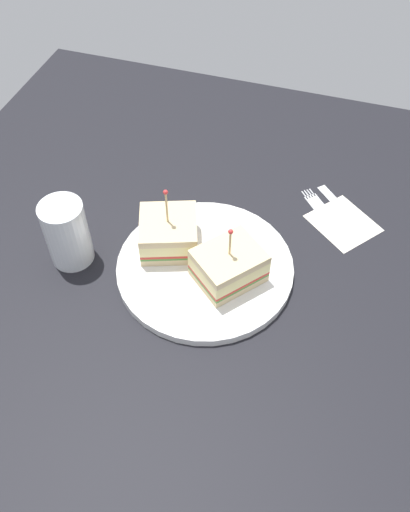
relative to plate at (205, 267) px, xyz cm
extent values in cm
cube|color=black|center=(0.00, 0.00, -1.65)|extent=(101.17, 101.17, 2.00)
cylinder|color=white|center=(0.00, 0.00, 0.00)|extent=(26.24, 26.24, 1.30)
cube|color=beige|center=(3.92, -1.20, 1.25)|extent=(11.47, 11.69, 1.19)
cube|color=#478438|center=(3.92, -1.20, 2.05)|extent=(11.47, 11.69, 0.40)
cube|color=red|center=(3.92, -1.20, 2.50)|extent=(11.47, 11.69, 0.50)
cube|color=#EFE093|center=(3.92, -1.20, 3.73)|extent=(11.47, 11.69, 1.98)
cube|color=beige|center=(3.92, -1.20, 5.32)|extent=(11.47, 11.69, 1.19)
cylinder|color=tan|center=(3.92, -1.20, 7.88)|extent=(0.30, 0.30, 5.12)
sphere|color=red|center=(3.92, -1.20, 10.44)|extent=(0.70, 0.70, 0.70)
cube|color=beige|center=(-6.35, 2.13, 1.24)|extent=(10.70, 10.66, 1.19)
cube|color=#478438|center=(-6.35, 2.13, 2.04)|extent=(10.70, 10.66, 0.40)
cube|color=red|center=(-6.35, 2.13, 2.49)|extent=(10.70, 10.66, 0.50)
cube|color=#EFE093|center=(-6.35, 2.13, 3.69)|extent=(10.70, 10.66, 1.91)
cube|color=beige|center=(-6.35, 2.13, 5.24)|extent=(10.70, 10.66, 1.19)
cylinder|color=tan|center=(-6.35, 2.13, 8.42)|extent=(0.30, 0.30, 6.37)
sphere|color=red|center=(-6.35, 2.13, 11.61)|extent=(0.70, 0.70, 0.70)
cylinder|color=silver|center=(-19.97, -3.52, 2.30)|extent=(5.64, 5.64, 5.90)
cylinder|color=white|center=(-19.97, -3.52, 4.67)|extent=(6.40, 6.40, 10.64)
cube|color=beige|center=(18.35, 15.85, -0.58)|extent=(13.05, 12.90, 0.15)
cube|color=silver|center=(17.14, 14.62, -0.48)|extent=(5.94, 6.75, 0.35)
cube|color=silver|center=(13.23, 19.16, -0.48)|extent=(4.02, 4.16, 0.35)
cube|color=silver|center=(12.36, 21.31, -0.48)|extent=(1.44, 1.63, 0.35)
cube|color=silver|center=(11.98, 20.99, -0.48)|extent=(1.44, 1.63, 0.35)
cube|color=silver|center=(11.60, 20.66, -0.48)|extent=(1.44, 1.63, 0.35)
cube|color=silver|center=(11.22, 20.33, -0.48)|extent=(1.44, 1.63, 0.35)
cube|color=silver|center=(19.55, 17.09, -0.48)|extent=(5.24, 5.35, 0.35)
cube|color=silver|center=(15.88, 20.84, -0.48)|extent=(5.96, 6.06, 0.24)
camera|label=1|loc=(15.14, -47.99, 63.10)|focal=38.06mm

